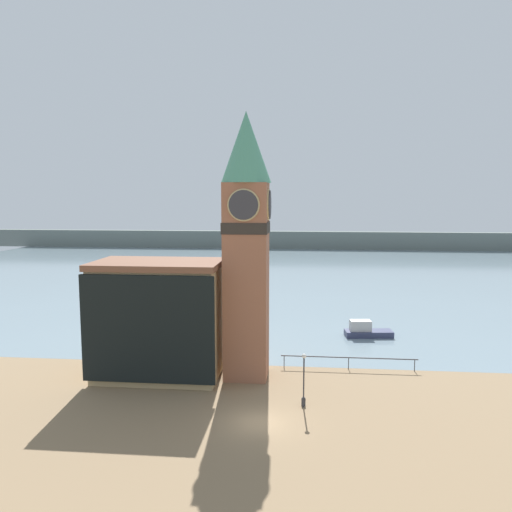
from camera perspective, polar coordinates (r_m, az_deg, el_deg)
name	(u,v)px	position (r m, az deg, el deg)	size (l,w,h in m)	color
ground_plane	(260,422)	(35.18, 0.50, -18.49)	(160.00, 160.00, 0.00)	#846B4C
water	(290,269)	(104.09, 3.92, -1.46)	(160.00, 120.00, 0.00)	gray
far_shoreline	(294,240)	(143.53, 4.38, 1.84)	(180.00, 3.00, 5.00)	slate
pier_railing	(349,359)	(45.16, 10.54, -11.45)	(11.87, 0.08, 1.09)	#333338
clock_tower	(246,239)	(40.69, -1.10, 1.95)	(4.05, 4.05, 21.77)	#935B42
pier_building	(158,319)	(42.57, -11.10, -7.09)	(10.57, 6.42, 9.74)	tan
boat_near	(366,331)	(55.58, 12.44, -8.34)	(5.21, 2.35, 1.79)	#333856
mooring_bollard_near	(303,401)	(37.68, 5.44, -16.18)	(0.32, 0.32, 0.63)	#2D2D33
lamp_post	(304,370)	(36.47, 5.49, -12.86)	(0.32, 0.32, 3.98)	#2D2D33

